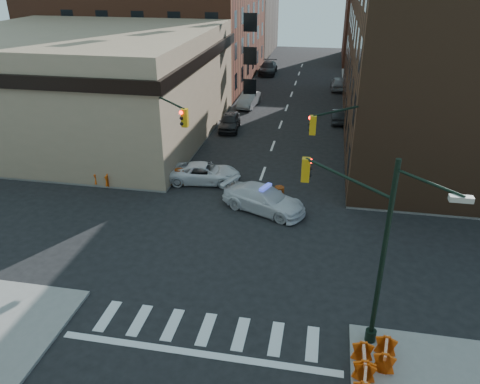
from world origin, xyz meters
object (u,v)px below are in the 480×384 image
at_px(barrel_road, 279,195).
at_px(barricade_se_a, 363,361).
at_px(barrel_bank, 179,177).
at_px(pedestrian_b, 130,173).
at_px(parked_car_enear, 339,116).
at_px(barricade_nw_a, 136,172).
at_px(pickup, 204,173).
at_px(pedestrian_a, 155,169).
at_px(parked_car_wfar, 249,100).
at_px(parked_car_wnear, 230,122).
at_px(police_car, 264,199).

distance_m(barrel_road, barricade_se_a, 14.38).
bearing_deg(barrel_bank, pedestrian_b, -161.63).
xyz_separation_m(parked_car_enear, barricade_se_a, (0.90, -31.89, -0.03)).
bearing_deg(barricade_nw_a, pickup, 15.68).
height_order(pedestrian_a, barricade_se_a, pedestrian_a).
height_order(parked_car_wfar, barricade_nw_a, parked_car_wfar).
relative_size(parked_car_enear, barrel_bank, 3.43).
height_order(parked_car_enear, barricade_se_a, parked_car_enear).
bearing_deg(pedestrian_b, barricade_se_a, -31.45).
relative_size(parked_car_wfar, parked_car_enear, 1.19).
xyz_separation_m(parked_car_wnear, barricade_se_a, (10.96, -27.66, -0.15)).
xyz_separation_m(parked_car_wfar, barricade_se_a, (10.54, -35.75, -0.15)).
distance_m(parked_car_wnear, pedestrian_a, 12.86).
distance_m(parked_car_wnear, barricade_se_a, 29.75).
bearing_deg(pedestrian_a, barrel_road, 28.60).
bearing_deg(pedestrian_a, barricade_se_a, -9.65).
distance_m(barrel_road, barrel_bank, 7.35).
bearing_deg(pedestrian_b, barrel_bank, 29.83).
bearing_deg(barrel_bank, barricade_se_a, -51.67).
height_order(pickup, barrel_bank, pickup).
height_order(police_car, barrel_road, police_car).
xyz_separation_m(parked_car_enear, barricade_nw_a, (-14.24, -16.74, -0.03)).
xyz_separation_m(pickup, barricade_se_a, (10.27, -15.75, -0.09)).
bearing_deg(barricade_nw_a, police_car, -7.77).
bearing_deg(pedestrian_a, barricade_nw_a, -143.71).
relative_size(pedestrian_a, barrel_road, 1.52).
distance_m(police_car, pedestrian_a, 8.67).
bearing_deg(parked_car_wnear, barrel_bank, -99.54).
bearing_deg(barrel_road, pedestrian_a, 170.50).
height_order(pickup, parked_car_wfar, parked_car_wfar).
bearing_deg(police_car, barricade_nw_a, 95.87).
distance_m(pickup, pedestrian_b, 5.12).
xyz_separation_m(parked_car_enear, barrel_bank, (-11.00, -16.84, -0.07)).
bearing_deg(parked_car_wfar, barricade_nw_a, -97.27).
distance_m(barrel_bank, barricade_se_a, 19.19).
relative_size(pedestrian_b, barrel_bank, 1.65).
bearing_deg(barrel_bank, barricade_nw_a, 178.23).
bearing_deg(police_car, pedestrian_a, 93.49).
xyz_separation_m(police_car, pedestrian_b, (-9.55, 1.70, 0.30)).
distance_m(pickup, barricade_se_a, 18.80).
bearing_deg(pedestrian_b, parked_car_enear, 63.08).
height_order(pedestrian_b, barrel_road, pedestrian_b).
xyz_separation_m(pickup, barrel_bank, (-1.63, -0.70, -0.13)).
relative_size(pickup, barrel_bank, 4.41).
relative_size(parked_car_wnear, barricade_se_a, 3.62).
bearing_deg(barrel_bank, barrel_road, -11.42).
xyz_separation_m(pedestrian_a, barricade_se_a, (13.72, -15.11, -0.37)).
relative_size(parked_car_wfar, barrel_bank, 4.07).
bearing_deg(barrel_road, pedestrian_b, 177.77).
height_order(barricade_se_a, barricade_nw_a, barricade_nw_a).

